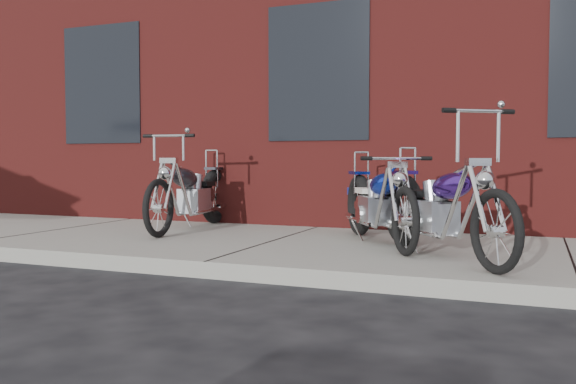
% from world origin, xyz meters
% --- Properties ---
extents(ground, '(120.00, 120.00, 0.00)m').
position_xyz_m(ground, '(0.00, 0.00, 0.00)').
color(ground, black).
rests_on(ground, ground).
extents(sidewalk, '(22.00, 3.00, 0.15)m').
position_xyz_m(sidewalk, '(0.00, 1.50, 0.07)').
color(sidewalk, gray).
rests_on(sidewalk, ground).
extents(building_brick, '(22.00, 10.00, 8.00)m').
position_xyz_m(building_brick, '(0.00, 8.00, 4.00)').
color(building_brick, maroon).
rests_on(building_brick, ground).
extents(chopper_purple, '(1.49, 1.93, 1.31)m').
position_xyz_m(chopper_purple, '(1.87, 1.05, 0.57)').
color(chopper_purple, black).
rests_on(chopper_purple, sidewalk).
extents(chopper_blue, '(1.25, 1.99, 0.98)m').
position_xyz_m(chopper_blue, '(1.13, 1.72, 0.56)').
color(chopper_blue, black).
rests_on(chopper_blue, sidewalk).
extents(chopper_third, '(0.58, 2.36, 1.20)m').
position_xyz_m(chopper_third, '(-1.42, 2.15, 0.58)').
color(chopper_third, black).
rests_on(chopper_third, sidewalk).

